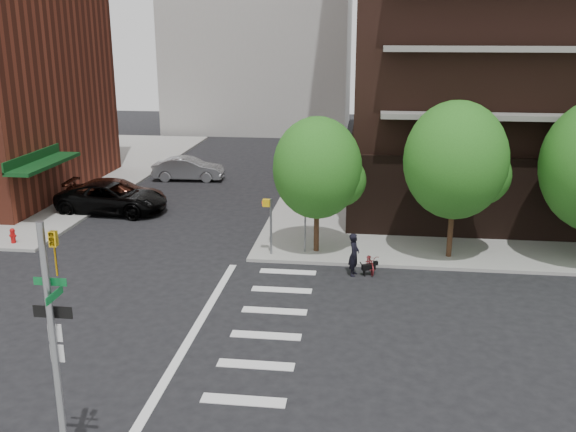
# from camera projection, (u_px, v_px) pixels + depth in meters

# --- Properties ---
(ground) EXTENTS (120.00, 120.00, 0.00)m
(ground) POSITION_uv_depth(u_px,v_px,m) (180.00, 331.00, 22.08)
(ground) COLOR black
(ground) RESTS_ON ground
(crosswalk) EXTENTS (3.85, 13.00, 0.01)m
(crosswalk) POSITION_uv_depth(u_px,v_px,m) (243.00, 334.00, 21.82)
(crosswalk) COLOR silver
(crosswalk) RESTS_ON ground
(tree_a) EXTENTS (4.00, 4.00, 5.90)m
(tree_a) POSITION_uv_depth(u_px,v_px,m) (317.00, 168.00, 28.57)
(tree_a) COLOR #301E11
(tree_a) RESTS_ON sidewalk_ne
(tree_b) EXTENTS (4.50, 4.50, 6.65)m
(tree_b) POSITION_uv_depth(u_px,v_px,m) (456.00, 160.00, 27.72)
(tree_b) COLOR #301E11
(tree_b) RESTS_ON sidewalk_ne
(traffic_signal) EXTENTS (0.90, 0.75, 6.00)m
(traffic_signal) POSITION_uv_depth(u_px,v_px,m) (58.00, 370.00, 14.25)
(traffic_signal) COLOR slate
(traffic_signal) RESTS_ON sidewalk_s
(pedestrian_signal) EXTENTS (2.18, 0.67, 2.60)m
(pedestrian_signal) POSITION_uv_depth(u_px,v_px,m) (278.00, 217.00, 28.83)
(pedestrian_signal) COLOR slate
(pedestrian_signal) RESTS_ON sidewalk_ne
(fire_hydrant) EXTENTS (0.24, 0.24, 0.73)m
(fire_hydrant) POSITION_uv_depth(u_px,v_px,m) (13.00, 235.00, 30.62)
(fire_hydrant) COLOR #A50C0C
(fire_hydrant) RESTS_ON sidewalk_nw
(parked_car_black) EXTENTS (3.19, 6.29, 1.70)m
(parked_car_black) POSITION_uv_depth(u_px,v_px,m) (112.00, 198.00, 36.10)
(parked_car_black) COLOR black
(parked_car_black) RESTS_ON ground
(parked_car_maroon) EXTENTS (2.75, 5.85, 1.65)m
(parked_car_maroon) POSITION_uv_depth(u_px,v_px,m) (117.00, 193.00, 37.27)
(parked_car_maroon) COLOR #411B11
(parked_car_maroon) RESTS_ON ground
(parked_car_silver) EXTENTS (1.97, 4.91, 1.59)m
(parked_car_silver) POSITION_uv_depth(u_px,v_px,m) (188.00, 169.00, 44.03)
(parked_car_silver) COLOR gray
(parked_car_silver) RESTS_ON ground
(scooter) EXTENTS (0.80, 1.64, 0.83)m
(scooter) POSITION_uv_depth(u_px,v_px,m) (371.00, 262.00, 27.38)
(scooter) COLOR maroon
(scooter) RESTS_ON ground
(dog_walker) EXTENTS (0.73, 0.54, 1.83)m
(dog_walker) POSITION_uv_depth(u_px,v_px,m) (354.00, 255.00, 26.85)
(dog_walker) COLOR black
(dog_walker) RESTS_ON ground
(dog) EXTENTS (0.71, 0.43, 0.60)m
(dog) POSITION_uv_depth(u_px,v_px,m) (369.00, 267.00, 26.99)
(dog) COLOR black
(dog) RESTS_ON ground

